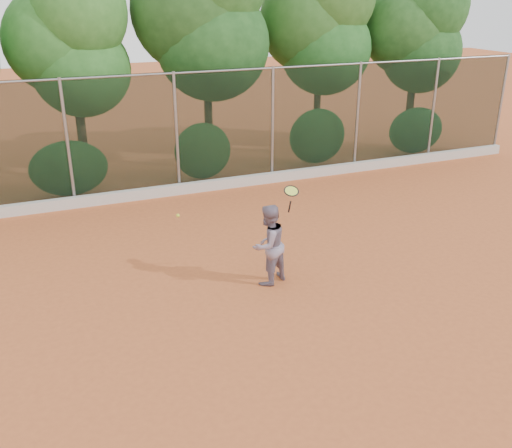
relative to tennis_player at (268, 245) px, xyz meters
name	(u,v)px	position (x,y,z in m)	size (l,w,h in m)	color
ground	(276,302)	(-0.19, -0.81, -0.84)	(80.00, 80.00, 0.00)	#BE5C2D
concrete_curb	(181,189)	(-0.19, 6.01, -0.69)	(24.00, 0.20, 0.30)	beige
tennis_player	(268,245)	(0.00, 0.00, 0.00)	(0.82, 0.64, 1.68)	gray
chainlink_fence	(176,130)	(-0.19, 6.19, 1.02)	(24.09, 0.09, 3.50)	black
foliage_backdrop	(136,33)	(-0.74, 8.17, 3.56)	(23.70, 3.63, 7.55)	#492B1C
tennis_racket	(291,193)	(0.45, -0.06, 1.07)	(0.35, 0.33, 0.57)	black
tennis_ball_in_flight	(178,216)	(-1.77, 0.20, 0.82)	(0.07, 0.07, 0.07)	#CAD530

